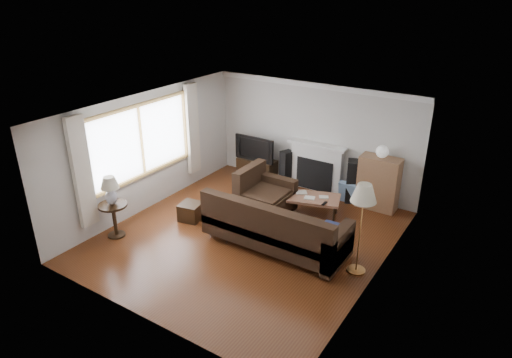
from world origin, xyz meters
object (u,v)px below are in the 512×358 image
Objects in this scene: tv_stand at (257,168)px; side_table at (115,220)px; bookshelf at (378,183)px; floor_lamp at (360,229)px; coffee_table at (311,206)px; sectional_sofa at (276,225)px.

side_table reaches higher than tv_stand.
side_table is (-0.76, -3.86, 0.10)m from tv_stand.
floor_lamp is at bearing -78.15° from bookshelf.
bookshelf is 0.72× the size of floor_lamp.
coffee_table is at bearing -28.35° from tv_stand.
side_table is (-4.34, -1.41, -0.47)m from floor_lamp.
bookshelf is at bearing 45.39° from side_table.
coffee_table is at bearing 89.46° from sectional_sofa.
sectional_sofa is at bearing -112.16° from bookshelf.
bookshelf is 1.01× the size of coffee_table.
coffee_table is at bearing 138.92° from floor_lamp.
floor_lamp reaches higher than sectional_sofa.
tv_stand is 0.34× the size of sectional_sofa.
floor_lamp is at bearing 3.06° from sectional_sofa.
tv_stand reaches higher than coffee_table.
tv_stand is 1.42× the size of side_table.
sectional_sofa is at bearing -176.94° from floor_lamp.
floor_lamp is at bearing -58.89° from coffee_table.
tv_stand is 4.38m from floor_lamp.
sectional_sofa is at bearing 25.52° from side_table.
bookshelf reaches higher than sectional_sofa.
sectional_sofa reaches higher than tv_stand.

